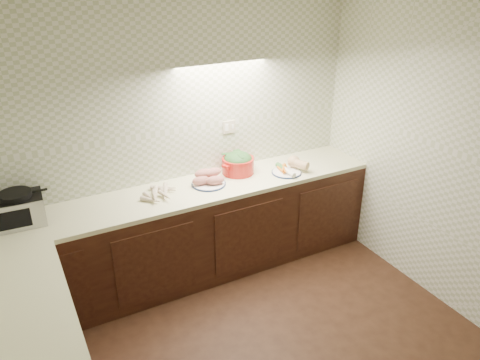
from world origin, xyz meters
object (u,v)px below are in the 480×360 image
onion_bowl (204,176)px  toaster_oven (18,209)px  sweet_potato_plate (208,179)px  dutch_oven (238,163)px  parsnip_pile (152,194)px  veg_plate (290,166)px

onion_bowl → toaster_oven: bearing=-178.0°
toaster_oven → onion_bowl: size_ratio=2.87×
sweet_potato_plate → onion_bowl: size_ratio=2.42×
dutch_oven → parsnip_pile: bearing=167.1°
toaster_oven → sweet_potato_plate: size_ratio=1.19×
onion_bowl → veg_plate: (0.82, -0.21, 0.01)m
sweet_potato_plate → dutch_oven: (0.36, 0.09, 0.05)m
parsnip_pile → sweet_potato_plate: size_ratio=1.12×
parsnip_pile → dutch_oven: (0.90, 0.10, 0.07)m
onion_bowl → veg_plate: veg_plate is taller
toaster_oven → dutch_oven: size_ratio=0.99×
onion_bowl → veg_plate: size_ratio=0.37×
veg_plate → parsnip_pile: bearing=175.9°
parsnip_pile → veg_plate: veg_plate is taller
onion_bowl → veg_plate: 0.85m
parsnip_pile → onion_bowl: onion_bowl is taller
parsnip_pile → dutch_oven: bearing=6.2°
toaster_oven → onion_bowl: toaster_oven is taller
toaster_oven → veg_plate: 2.42m
onion_bowl → veg_plate: bearing=-14.3°
veg_plate → toaster_oven: bearing=176.3°
parsnip_pile → dutch_oven: size_ratio=0.93×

